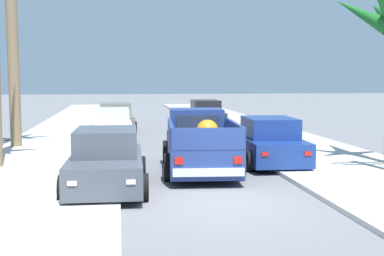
{
  "coord_description": "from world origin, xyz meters",
  "views": [
    {
      "loc": [
        -2.29,
        -11.22,
        2.82
      ],
      "look_at": [
        0.05,
        5.28,
        1.2
      ],
      "focal_mm": 48.37,
      "sensor_mm": 36.0,
      "label": 1
    }
  ],
  "objects_px": {
    "car_left_mid": "(106,162)",
    "car_left_near": "(115,118)",
    "pickup_truck": "(200,145)",
    "car_right_mid": "(269,142)",
    "car_right_near": "(206,114)",
    "car_left_far": "(111,128)"
  },
  "relations": [
    {
      "from": "car_left_mid",
      "to": "car_right_mid",
      "type": "distance_m",
      "value": 6.08
    },
    {
      "from": "car_left_near",
      "to": "car_left_far",
      "type": "distance_m",
      "value": 5.39
    },
    {
      "from": "pickup_truck",
      "to": "car_right_near",
      "type": "distance_m",
      "value": 14.21
    },
    {
      "from": "car_right_near",
      "to": "car_left_mid",
      "type": "distance_m",
      "value": 17.26
    },
    {
      "from": "car_right_mid",
      "to": "car_right_near",
      "type": "bearing_deg",
      "value": 89.39
    },
    {
      "from": "car_left_mid",
      "to": "car_left_near",
      "type": "bearing_deg",
      "value": 89.48
    },
    {
      "from": "pickup_truck",
      "to": "car_right_near",
      "type": "bearing_deg",
      "value": 79.65
    },
    {
      "from": "car_left_far",
      "to": "car_left_mid",
      "type": "bearing_deg",
      "value": -89.93
    },
    {
      "from": "pickup_truck",
      "to": "car_right_mid",
      "type": "relative_size",
      "value": 1.23
    },
    {
      "from": "car_left_mid",
      "to": "pickup_truck",
      "type": "bearing_deg",
      "value": 41.45
    },
    {
      "from": "pickup_truck",
      "to": "car_right_mid",
      "type": "height_order",
      "value": "pickup_truck"
    },
    {
      "from": "car_left_near",
      "to": "car_right_mid",
      "type": "xyz_separation_m",
      "value": [
        5.05,
        -11.07,
        0.0
      ]
    },
    {
      "from": "pickup_truck",
      "to": "car_left_near",
      "type": "height_order",
      "value": "pickup_truck"
    },
    {
      "from": "car_right_near",
      "to": "car_left_far",
      "type": "relative_size",
      "value": 1.01
    },
    {
      "from": "car_left_near",
      "to": "car_left_mid",
      "type": "relative_size",
      "value": 1.01
    },
    {
      "from": "car_right_near",
      "to": "car_right_mid",
      "type": "distance_m",
      "value": 13.23
    },
    {
      "from": "car_left_near",
      "to": "car_left_far",
      "type": "xyz_separation_m",
      "value": [
        -0.14,
        -5.39,
        0.0
      ]
    },
    {
      "from": "car_left_far",
      "to": "car_left_near",
      "type": "bearing_deg",
      "value": 88.51
    },
    {
      "from": "car_left_mid",
      "to": "car_left_far",
      "type": "distance_m",
      "value": 8.87
    },
    {
      "from": "car_right_mid",
      "to": "car_left_far",
      "type": "distance_m",
      "value": 7.69
    },
    {
      "from": "car_right_near",
      "to": "car_left_mid",
      "type": "bearing_deg",
      "value": -107.94
    },
    {
      "from": "car_left_mid",
      "to": "car_left_far",
      "type": "relative_size",
      "value": 1.01
    }
  ]
}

